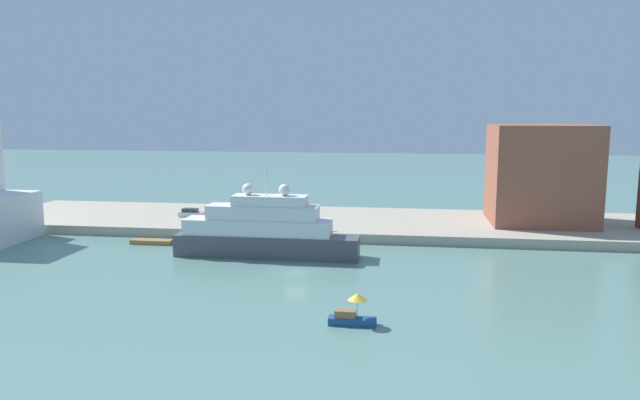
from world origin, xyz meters
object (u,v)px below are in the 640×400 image
at_px(harbor_building, 541,174).
at_px(large_yacht, 264,232).
at_px(person_figure, 213,219).
at_px(mooring_bollard, 331,229).
at_px(parked_car, 191,213).
at_px(small_motorboat, 352,313).
at_px(work_barge, 152,242).

bearing_deg(harbor_building, large_yacht, -150.50).
height_order(harbor_building, person_figure, harbor_building).
bearing_deg(mooring_bollard, large_yacht, -125.80).
bearing_deg(person_figure, large_yacht, -49.92).
height_order(parked_car, mooring_bollard, parked_car).
xyz_separation_m(small_motorboat, parked_car, (-30.27, 42.00, 0.94)).
distance_m(work_barge, harbor_building, 59.14).
relative_size(parked_car, person_figure, 2.58).
relative_size(harbor_building, parked_car, 3.72).
bearing_deg(small_motorboat, parked_car, 125.79).
xyz_separation_m(parked_car, mooring_bollard, (24.20, -8.55, -0.22)).
distance_m(small_motorboat, parked_car, 51.78).
xyz_separation_m(large_yacht, person_figure, (-11.23, 13.34, -1.10)).
bearing_deg(work_barge, small_motorboat, -42.12).
relative_size(small_motorboat, harbor_building, 0.28).
bearing_deg(person_figure, small_motorboat, -55.96).
bearing_deg(small_motorboat, mooring_bollard, 100.30).
xyz_separation_m(large_yacht, parked_car, (-16.81, 18.79, -1.23)).
xyz_separation_m(work_barge, harbor_building, (55.96, 17.07, 8.65)).
bearing_deg(person_figure, harbor_building, 9.64).
distance_m(work_barge, person_figure, 10.77).
bearing_deg(large_yacht, small_motorboat, -59.88).
height_order(person_figure, mooring_bollard, person_figure).
height_order(work_barge, parked_car, parked_car).
bearing_deg(large_yacht, person_figure, 130.08).
distance_m(small_motorboat, person_figure, 44.12).
distance_m(harbor_building, person_figure, 50.93).
bearing_deg(small_motorboat, person_figure, 124.04).
distance_m(small_motorboat, work_barge, 41.65).
distance_m(work_barge, mooring_bollard, 25.46).
relative_size(work_barge, mooring_bollard, 7.89).
relative_size(harbor_building, person_figure, 9.59).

